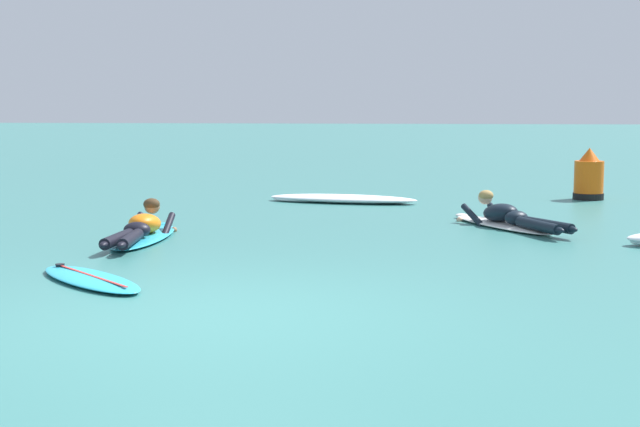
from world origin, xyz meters
TOP-DOWN VIEW (x-y plane):
  - ground_plane at (0.00, 10.00)m, footprint 120.00×120.00m
  - surfer_near at (-1.91, 3.97)m, footprint 0.70×2.69m
  - surfer_far at (2.84, 5.71)m, footprint 1.67×2.51m
  - drifting_surfboard at (-1.58, 1.20)m, footprint 1.67×1.65m
  - whitewater_mid_right at (0.24, 8.79)m, footprint 2.75×1.11m
  - channel_marker_buoy at (4.65, 9.81)m, footprint 0.55×0.55m

SIDE VIEW (x-z plane):
  - ground_plane at x=0.00m, z-range 0.00..0.00m
  - drifting_surfboard at x=-1.58m, z-range -0.05..0.11m
  - whitewater_mid_right at x=0.24m, z-range 0.00..0.14m
  - surfer_near at x=-1.91m, z-range -0.14..0.40m
  - surfer_far at x=2.84m, z-range -0.13..0.40m
  - channel_marker_buoy at x=4.65m, z-range -0.10..0.84m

